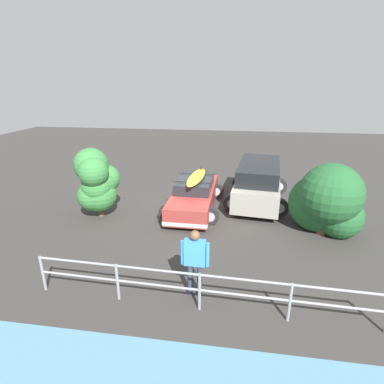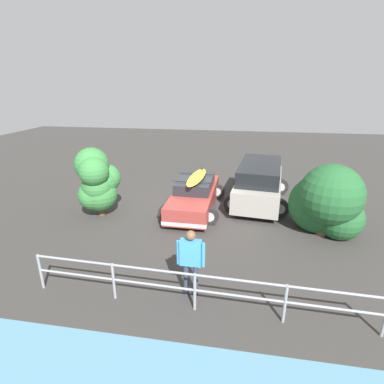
{
  "view_description": "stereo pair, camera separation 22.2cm",
  "coord_description": "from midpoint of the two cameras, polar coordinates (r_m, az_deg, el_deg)",
  "views": [
    {
      "loc": [
        -1.62,
        11.39,
        4.9
      ],
      "look_at": [
        -0.06,
        0.65,
        0.95
      ],
      "focal_mm": 28.0,
      "sensor_mm": 36.0,
      "label": 1
    },
    {
      "loc": [
        -1.84,
        11.35,
        4.9
      ],
      "look_at": [
        -0.06,
        0.65,
        0.95
      ],
      "focal_mm": 28.0,
      "sensor_mm": 36.0,
      "label": 2
    }
  ],
  "objects": [
    {
      "name": "bush_near_right",
      "position": [
        11.16,
        23.68,
        -1.86
      ],
      "size": [
        2.39,
        2.58,
        2.6
      ],
      "color": "brown",
      "rests_on": "ground"
    },
    {
      "name": "suv_car",
      "position": [
        13.17,
        12.02,
        1.88
      ],
      "size": [
        2.85,
        4.75,
        1.75
      ],
      "color": "#9E998E",
      "rests_on": "ground"
    },
    {
      "name": "sedan_car",
      "position": [
        12.25,
        -0.08,
        -0.47
      ],
      "size": [
        2.31,
        4.42,
        1.54
      ],
      "color": "#9E3833",
      "rests_on": "ground"
    },
    {
      "name": "person_bystander",
      "position": [
        7.18,
        -0.36,
        -12.37
      ],
      "size": [
        0.68,
        0.23,
        1.76
      ],
      "color": "#33384C",
      "rests_on": "ground"
    },
    {
      "name": "bush_near_left",
      "position": [
        11.9,
        -18.16,
        1.72
      ],
      "size": [
        1.56,
        1.79,
        2.68
      ],
      "color": "brown",
      "rests_on": "ground"
    },
    {
      "name": "railing_fence",
      "position": [
        7.0,
        0.5,
        -17.4
      ],
      "size": [
        7.91,
        0.34,
        0.96
      ],
      "color": "gray",
      "rests_on": "ground"
    },
    {
      "name": "ground_plane",
      "position": [
        12.5,
        -0.34,
        -3.11
      ],
      "size": [
        44.0,
        44.0,
        0.02
      ],
      "primitive_type": "cube",
      "color": "#383533",
      "rests_on": "ground"
    }
  ]
}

